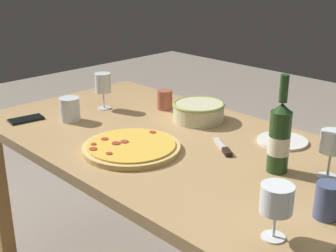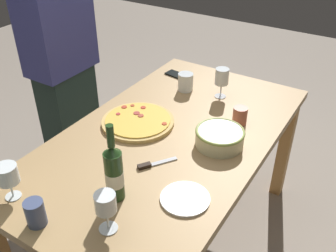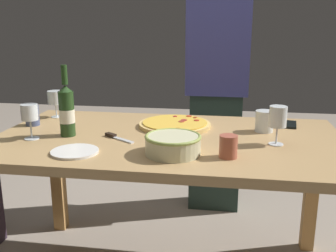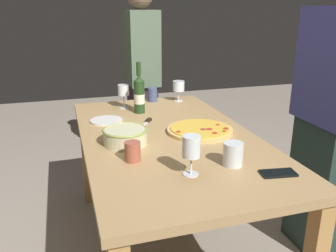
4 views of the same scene
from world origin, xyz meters
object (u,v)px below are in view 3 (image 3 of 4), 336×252
(dining_table, at_px, (168,156))
(person_host, at_px, (217,90))
(wine_glass_far_left, at_px, (278,119))
(cup_amber, at_px, (264,121))
(serving_bowl, at_px, (173,144))
(pizza_knife, at_px, (116,137))
(wine_glass_near_pizza, at_px, (55,98))
(cup_ceramic, at_px, (228,146))
(wine_bottle, at_px, (67,110))
(wine_glass_by_bottle, at_px, (30,114))
(cell_phone, at_px, (289,124))
(side_plate, at_px, (75,152))
(cup_spare, at_px, (32,116))
(pizza, at_px, (175,124))

(dining_table, distance_m, person_host, 0.91)
(wine_glass_far_left, relative_size, cup_amber, 1.65)
(serving_bowl, xyz_separation_m, pizza_knife, (-0.29, 0.18, -0.04))
(wine_glass_near_pizza, xyz_separation_m, cup_ceramic, (0.94, -0.53, -0.06))
(cup_ceramic, bearing_deg, wine_bottle, 165.22)
(wine_glass_by_bottle, height_order, cup_amber, wine_glass_by_bottle)
(serving_bowl, bearing_deg, cell_phone, 45.74)
(side_plate, bearing_deg, wine_glass_near_pizza, 120.45)
(dining_table, relative_size, pizza_knife, 10.02)
(cup_spare, distance_m, person_host, 1.19)
(cup_spare, bearing_deg, wine_bottle, -30.84)
(cup_ceramic, xyz_separation_m, pizza_knife, (-0.50, 0.18, -0.04))
(wine_glass_by_bottle, bearing_deg, cup_spare, 116.32)
(cup_ceramic, height_order, person_host, person_host)
(dining_table, distance_m, wine_glass_by_bottle, 0.65)
(serving_bowl, xyz_separation_m, cup_ceramic, (0.22, -0.01, 0.00))
(pizza, bearing_deg, wine_bottle, -153.45)
(cell_phone, bearing_deg, side_plate, 40.74)
(dining_table, height_order, wine_bottle, wine_bottle)
(pizza_knife, bearing_deg, wine_glass_by_bottle, -169.91)
(dining_table, bearing_deg, pizza, 87.69)
(dining_table, bearing_deg, side_plate, -139.68)
(pizza, distance_m, cup_amber, 0.44)
(cell_phone, height_order, person_host, person_host)
(wine_glass_far_left, relative_size, person_host, 0.10)
(cell_phone, relative_size, pizza_knife, 0.90)
(pizza, xyz_separation_m, person_host, (0.18, 0.69, 0.07))
(side_plate, bearing_deg, wine_glass_far_left, 16.27)
(pizza, xyz_separation_m, cell_phone, (0.57, 0.12, -0.01))
(serving_bowl, height_order, cup_spare, cup_spare)
(pizza, relative_size, cup_ceramic, 4.04)
(cup_ceramic, xyz_separation_m, cell_phone, (0.31, 0.54, -0.04))
(wine_glass_far_left, distance_m, side_plate, 0.85)
(serving_bowl, distance_m, side_plate, 0.40)
(wine_glass_near_pizza, distance_m, side_plate, 0.67)
(cup_amber, distance_m, cell_phone, 0.20)
(wine_bottle, relative_size, wine_glass_by_bottle, 2.05)
(side_plate, height_order, person_host, person_host)
(pizza_knife, xyz_separation_m, person_host, (0.42, 0.93, 0.07))
(wine_glass_far_left, distance_m, cup_spare, 1.20)
(cup_ceramic, bearing_deg, cell_phone, 60.61)
(pizza, distance_m, wine_glass_by_bottle, 0.69)
(dining_table, relative_size, wine_glass_by_bottle, 10.04)
(cup_amber, height_order, pizza_knife, cup_amber)
(pizza, distance_m, side_plate, 0.58)
(cup_ceramic, xyz_separation_m, cup_spare, (-0.99, 0.35, 0.01))
(wine_glass_by_bottle, relative_size, person_host, 0.10)
(cup_spare, bearing_deg, cup_ceramic, -19.26)
(wine_glass_by_bottle, distance_m, cell_phone, 1.26)
(wine_bottle, bearing_deg, wine_glass_near_pizza, 121.88)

